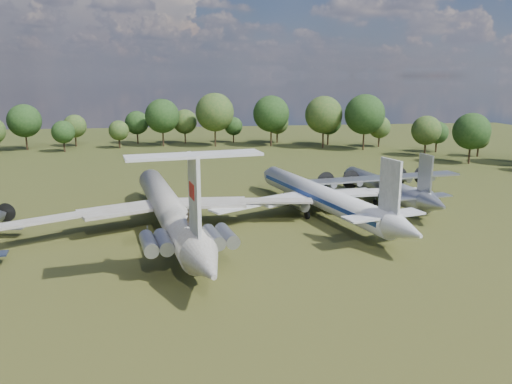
{
  "coord_description": "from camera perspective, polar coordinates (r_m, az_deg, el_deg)",
  "views": [
    {
      "loc": [
        2.48,
        -70.01,
        21.65
      ],
      "look_at": [
        12.74,
        0.66,
        5.0
      ],
      "focal_mm": 35.0,
      "sensor_mm": 36.0,
      "label": 1
    }
  ],
  "objects": [
    {
      "name": "ground",
      "position": [
        73.32,
        -9.85,
        -4.25
      ],
      "size": [
        300.0,
        300.0,
        0.0
      ],
      "primitive_type": "plane",
      "color": "#203612",
      "rests_on": "ground"
    },
    {
      "name": "il62_airliner",
      "position": [
        71.14,
        -9.96,
        -2.48
      ],
      "size": [
        52.62,
        63.11,
        5.53
      ],
      "primitive_type": null,
      "rotation": [
        0.0,
        0.0,
        0.18
      ],
      "color": "silver",
      "rests_on": "ground"
    },
    {
      "name": "an12_transport",
      "position": [
        89.65,
        14.4,
        0.18
      ],
      "size": [
        35.13,
        38.05,
        4.42
      ],
      "primitive_type": null,
      "rotation": [
        0.0,
        0.0,
        0.16
      ],
      "color": "#ADB1B6",
      "rests_on": "ground"
    },
    {
      "name": "tu104_jet",
      "position": [
        79.54,
        7.35,
        -0.95
      ],
      "size": [
        48.15,
        56.95,
        4.92
      ],
      "primitive_type": null,
      "rotation": [
        0.0,
        0.0,
        0.25
      ],
      "color": "silver",
      "rests_on": "ground"
    },
    {
      "name": "person_on_il62",
      "position": [
        55.43,
        -7.67,
        -2.88
      ],
      "size": [
        0.83,
        0.72,
        1.91
      ],
      "primitive_type": "imported",
      "rotation": [
        0.0,
        0.0,
        3.6
      ],
      "color": "olive",
      "rests_on": "il62_airliner"
    }
  ]
}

